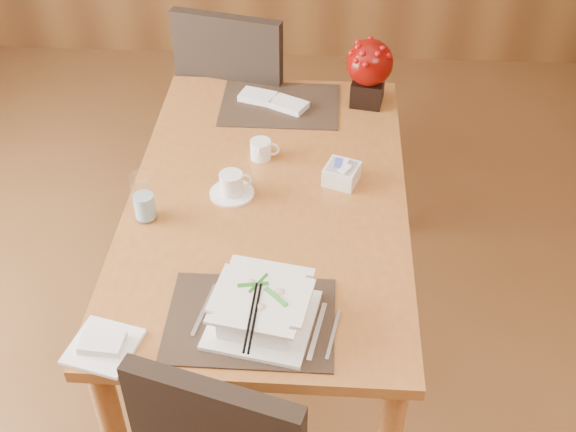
# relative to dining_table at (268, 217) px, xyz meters

# --- Properties ---
(dining_table) EXTENTS (0.90, 1.50, 0.75)m
(dining_table) POSITION_rel_dining_table_xyz_m (0.00, 0.00, 0.00)
(dining_table) COLOR #AA672F
(dining_table) RESTS_ON ground
(placemat_near) EXTENTS (0.45, 0.33, 0.01)m
(placemat_near) POSITION_rel_dining_table_xyz_m (0.00, -0.55, 0.10)
(placemat_near) COLOR black
(placemat_near) RESTS_ON dining_table
(placemat_far) EXTENTS (0.45, 0.33, 0.01)m
(placemat_far) POSITION_rel_dining_table_xyz_m (0.00, 0.55, 0.10)
(placemat_far) COLOR black
(placemat_far) RESTS_ON dining_table
(soup_setting) EXTENTS (0.31, 0.31, 0.11)m
(soup_setting) POSITION_rel_dining_table_xyz_m (0.03, -0.55, 0.15)
(soup_setting) COLOR white
(soup_setting) RESTS_ON dining_table
(coffee_cup) EXTENTS (0.15, 0.15, 0.08)m
(coffee_cup) POSITION_rel_dining_table_xyz_m (-0.12, -0.01, 0.13)
(coffee_cup) COLOR white
(coffee_cup) RESTS_ON dining_table
(water_glass) EXTENTS (0.07, 0.07, 0.16)m
(water_glass) POSITION_rel_dining_table_xyz_m (-0.37, -0.14, 0.18)
(water_glass) COLOR silver
(water_glass) RESTS_ON dining_table
(creamer_jug) EXTENTS (0.10, 0.10, 0.07)m
(creamer_jug) POSITION_rel_dining_table_xyz_m (-0.04, 0.20, 0.13)
(creamer_jug) COLOR white
(creamer_jug) RESTS_ON dining_table
(sugar_caddy) EXTENTS (0.13, 0.13, 0.06)m
(sugar_caddy) POSITION_rel_dining_table_xyz_m (0.24, 0.08, 0.13)
(sugar_caddy) COLOR white
(sugar_caddy) RESTS_ON dining_table
(berry_decor) EXTENTS (0.18, 0.18, 0.26)m
(berry_decor) POSITION_rel_dining_table_xyz_m (0.33, 0.59, 0.24)
(berry_decor) COLOR black
(berry_decor) RESTS_ON dining_table
(napkins_far) EXTENTS (0.29, 0.19, 0.02)m
(napkins_far) POSITION_rel_dining_table_xyz_m (-0.02, 0.55, 0.11)
(napkins_far) COLOR white
(napkins_far) RESTS_ON dining_table
(bread_plate) EXTENTS (0.20, 0.20, 0.01)m
(bread_plate) POSITION_rel_dining_table_xyz_m (-0.37, -0.67, 0.10)
(bread_plate) COLOR white
(bread_plate) RESTS_ON dining_table
(far_chair) EXTENTS (0.57, 0.57, 1.02)m
(far_chair) POSITION_rel_dining_table_xyz_m (-0.20, 0.87, -0.08)
(far_chair) COLOR black
(far_chair) RESTS_ON ground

